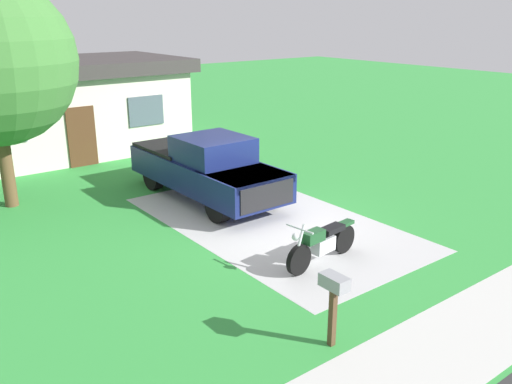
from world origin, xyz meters
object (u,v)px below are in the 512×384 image
mailbox (334,292)px  neighbor_house (56,106)px  motorcycle (322,243)px  pickup_truck (205,166)px

mailbox → neighbor_house: (0.84, 15.66, 0.81)m
motorcycle → mailbox: 3.10m
pickup_truck → neighbor_house: neighbor_house is taller
mailbox → neighbor_house: neighbor_house is taller
neighbor_house → mailbox: bearing=-93.1°
motorcycle → neighbor_house: bearing=95.0°
motorcycle → pickup_truck: 5.28m
pickup_truck → mailbox: bearing=-107.5°
mailbox → neighbor_house: size_ratio=0.13×
pickup_truck → neighbor_house: (-1.54, 8.10, 0.84)m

